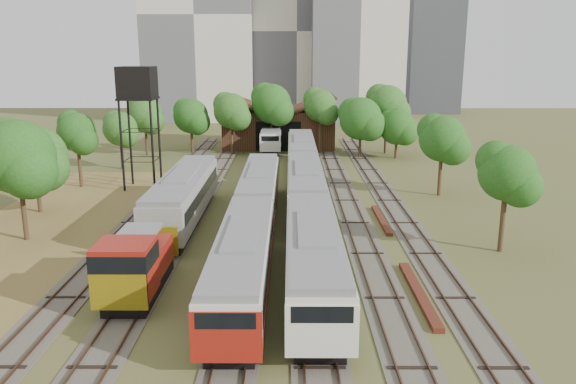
{
  "coord_description": "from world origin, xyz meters",
  "views": [
    {
      "loc": [
        0.65,
        -26.06,
        13.36
      ],
      "look_at": [
        0.49,
        18.29,
        2.5
      ],
      "focal_mm": 35.0,
      "sensor_mm": 36.0,
      "label": 1
    }
  ],
  "objects_px": {
    "railcar_green_set": "(305,188)",
    "shunter_locomotive": "(135,267)",
    "water_tower": "(137,86)",
    "railcar_red_set": "(253,219)"
  },
  "relations": [
    {
      "from": "water_tower",
      "to": "shunter_locomotive",
      "type": "bearing_deg",
      "value": -76.53
    },
    {
      "from": "railcar_green_set",
      "to": "water_tower",
      "type": "relative_size",
      "value": 4.25
    },
    {
      "from": "railcar_green_set",
      "to": "shunter_locomotive",
      "type": "height_order",
      "value": "railcar_green_set"
    },
    {
      "from": "railcar_red_set",
      "to": "water_tower",
      "type": "height_order",
      "value": "water_tower"
    },
    {
      "from": "shunter_locomotive",
      "to": "water_tower",
      "type": "relative_size",
      "value": 0.66
    },
    {
      "from": "railcar_green_set",
      "to": "shunter_locomotive",
      "type": "bearing_deg",
      "value": -118.82
    },
    {
      "from": "railcar_green_set",
      "to": "water_tower",
      "type": "bearing_deg",
      "value": 151.48
    },
    {
      "from": "shunter_locomotive",
      "to": "water_tower",
      "type": "xyz_separation_m",
      "value": [
        -6.5,
        27.14,
        8.47
      ]
    },
    {
      "from": "shunter_locomotive",
      "to": "water_tower",
      "type": "height_order",
      "value": "water_tower"
    },
    {
      "from": "shunter_locomotive",
      "to": "railcar_red_set",
      "type": "bearing_deg",
      "value": 56.47
    }
  ]
}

